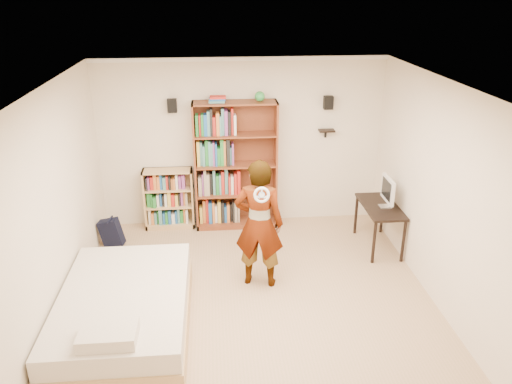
% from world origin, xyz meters
% --- Properties ---
extents(ground, '(4.50, 5.00, 0.01)m').
position_xyz_m(ground, '(0.00, 0.00, 0.00)').
color(ground, tan).
rests_on(ground, ground).
extents(room_shell, '(4.52, 5.02, 2.71)m').
position_xyz_m(room_shell, '(0.00, 0.00, 1.76)').
color(room_shell, beige).
rests_on(room_shell, ground).
extents(crown_molding, '(4.50, 5.00, 0.06)m').
position_xyz_m(crown_molding, '(0.00, 0.00, 2.67)').
color(crown_molding, white).
rests_on(crown_molding, room_shell).
extents(speaker_left, '(0.14, 0.12, 0.20)m').
position_xyz_m(speaker_left, '(-1.05, 2.40, 2.00)').
color(speaker_left, black).
rests_on(speaker_left, room_shell).
extents(speaker_right, '(0.14, 0.12, 0.20)m').
position_xyz_m(speaker_right, '(1.35, 2.40, 2.00)').
color(speaker_right, black).
rests_on(speaker_right, room_shell).
extents(wall_shelf, '(0.25, 0.16, 0.02)m').
position_xyz_m(wall_shelf, '(1.35, 2.41, 1.55)').
color(wall_shelf, black).
rests_on(wall_shelf, room_shell).
extents(tall_bookshelf, '(1.30, 0.38, 2.06)m').
position_xyz_m(tall_bookshelf, '(-0.11, 2.31, 1.03)').
color(tall_bookshelf, brown).
rests_on(tall_bookshelf, ground).
extents(low_bookshelf, '(0.79, 0.30, 0.99)m').
position_xyz_m(low_bookshelf, '(-1.19, 2.35, 0.49)').
color(low_bookshelf, tan).
rests_on(low_bookshelf, ground).
extents(computer_desk, '(0.50, 1.00, 0.68)m').
position_xyz_m(computer_desk, '(1.98, 1.38, 0.34)').
color(computer_desk, black).
rests_on(computer_desk, ground).
extents(imac, '(0.16, 0.46, 0.45)m').
position_xyz_m(imac, '(2.03, 1.33, 0.91)').
color(imac, silver).
rests_on(imac, computer_desk).
extents(daybed, '(1.43, 2.20, 0.65)m').
position_xyz_m(daybed, '(-1.52, -0.31, 0.32)').
color(daybed, silver).
rests_on(daybed, ground).
extents(person, '(0.71, 0.55, 1.74)m').
position_xyz_m(person, '(0.10, 0.56, 0.87)').
color(person, black).
rests_on(person, ground).
extents(wii_wheel, '(0.20, 0.07, 0.20)m').
position_xyz_m(wii_wheel, '(0.10, 0.23, 1.41)').
color(wii_wheel, silver).
rests_on(wii_wheel, person).
extents(navy_bag, '(0.36, 0.26, 0.45)m').
position_xyz_m(navy_bag, '(-2.04, 1.77, 0.22)').
color(navy_bag, black).
rests_on(navy_bag, ground).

